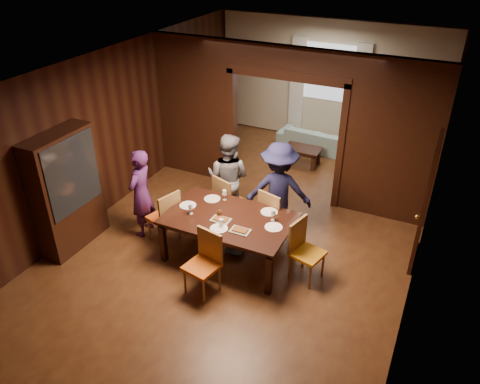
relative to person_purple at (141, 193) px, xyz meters
The scene contains 32 objects.
floor 1.98m from the person_purple, 24.17° to the left, with size 9.00×9.00×0.00m, color #4C2615.
ceiling 2.79m from the person_purple, 24.17° to the left, with size 5.50×9.00×0.02m, color silver.
room_walls 3.20m from the person_purple, 57.72° to the left, with size 5.52×9.01×2.90m.
person_purple is the anchor object (origin of this frame).
person_grey 1.53m from the person_purple, 42.90° to the left, with size 0.80×0.63×1.65m, color slate.
person_navy 2.31m from the person_purple, 24.82° to the left, with size 1.11×0.64×1.71m, color #17183B.
sofa 4.91m from the person_purple, 70.33° to the left, with size 1.77×0.69×0.52m, color #95C0C3.
serving_bowl 1.71m from the person_purple, ahead, with size 0.35×0.35×0.09m, color black.
dining_table 1.70m from the person_purple, ahead, with size 1.97×1.23×0.76m, color black.
coffee_table 4.07m from the person_purple, 66.33° to the left, with size 0.80×0.50×0.40m, color black.
chair_left 0.54m from the person_purple, ahead, with size 0.44×0.44×0.97m, color #DA5314, non-canonical shape.
chair_right 2.95m from the person_purple, ahead, with size 0.44×0.44×0.97m, color orange, non-canonical shape.
chair_far_l 1.55m from the person_purple, 36.40° to the left, with size 0.44×0.44×0.97m, color #C27712, non-canonical shape.
chair_far_r 2.30m from the person_purple, 20.85° to the left, with size 0.44×0.44×0.97m, color red, non-canonical shape.
chair_near 1.91m from the person_purple, 28.14° to the right, with size 0.44×0.44×0.97m, color #D55A14, non-canonical shape.
hutch 1.17m from the person_purple, 139.01° to the right, with size 0.40×1.20×2.00m, color black.
door_right 4.54m from the person_purple, 15.94° to the left, with size 0.06×0.90×2.10m, color black.
window_far 5.52m from the person_purple, 72.23° to the left, with size 1.20×0.03×1.30m, color silver.
curtain_left 5.25m from the person_purple, 79.95° to the left, with size 0.35×0.06×2.40m, color white.
curtain_right 5.70m from the person_purple, 64.88° to the left, with size 0.35×0.06×2.40m, color white.
plate_left 0.90m from the person_purple, ahead, with size 0.27×0.27×0.01m, color white.
plate_far_l 1.22m from the person_purple, 18.41° to the left, with size 0.27×0.27×0.01m, color silver.
plate_far_r 2.20m from the person_purple, 10.97° to the left, with size 0.27×0.27×0.01m, color silver.
plate_right 2.38m from the person_purple, ahead, with size 0.27×0.27×0.01m, color white.
plate_near 1.69m from the person_purple, 11.25° to the right, with size 0.27×0.27×0.01m, color silver.
platter_a 1.58m from the person_purple, ahead, with size 0.30×0.20×0.04m, color gray.
platter_b 1.98m from the person_purple, ahead, with size 0.30×0.20×0.04m, color gray.
wineglass_left 1.07m from the person_purple, ahead, with size 0.08×0.08×0.18m, color silver, non-canonical shape.
wineglass_far 1.42m from the person_purple, 18.75° to the left, with size 0.08×0.08×0.18m, color silver, non-canonical shape.
wineglass_right 2.31m from the person_purple, ahead, with size 0.08×0.08×0.18m, color silver, non-canonical shape.
tumbler 1.69m from the person_purple, ahead, with size 0.07×0.07×0.14m, color silver.
condiment_jar 1.50m from the person_purple, ahead, with size 0.08×0.08×0.11m, color #452210, non-canonical shape.
Camera 1 is at (2.76, -6.13, 4.76)m, focal length 35.00 mm.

